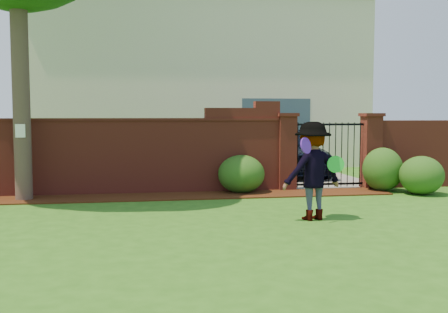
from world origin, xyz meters
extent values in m
cube|color=#285A16|center=(0.00, 0.00, -0.01)|extent=(80.00, 80.00, 0.01)
cube|color=#321609|center=(-0.95, 3.34, 0.01)|extent=(11.10, 1.08, 0.03)
cube|color=maroon|center=(-2.15, 4.00, 0.85)|extent=(8.70, 0.25, 1.70)
cube|color=maroon|center=(1.30, 4.00, 1.85)|extent=(1.80, 0.25, 0.30)
cube|color=maroon|center=(1.90, 4.00, 2.08)|extent=(0.60, 0.25, 0.16)
cube|color=maroon|center=(-2.15, 4.00, 1.73)|extent=(8.70, 0.31, 0.06)
cube|color=maroon|center=(6.60, 4.00, 0.85)|extent=(4.00, 0.25, 1.70)
cube|color=maroon|center=(2.40, 4.00, 0.90)|extent=(0.42, 0.42, 1.80)
cube|color=maroon|center=(2.40, 4.00, 1.84)|extent=(0.50, 0.50, 0.08)
cube|color=maroon|center=(4.60, 4.00, 0.90)|extent=(0.42, 0.42, 1.80)
cube|color=maroon|center=(4.60, 4.00, 1.84)|extent=(0.50, 0.50, 0.08)
cylinder|color=black|center=(2.69, 4.00, 0.85)|extent=(0.02, 0.02, 1.60)
cylinder|color=black|center=(2.85, 4.00, 0.85)|extent=(0.02, 0.02, 1.60)
cylinder|color=black|center=(3.01, 4.00, 0.85)|extent=(0.02, 0.02, 1.60)
cylinder|color=black|center=(3.18, 4.00, 0.85)|extent=(0.02, 0.02, 1.60)
cylinder|color=black|center=(3.34, 4.00, 0.85)|extent=(0.02, 0.02, 1.60)
cylinder|color=black|center=(3.50, 4.00, 0.85)|extent=(0.02, 0.02, 1.60)
cylinder|color=black|center=(3.66, 4.00, 0.85)|extent=(0.02, 0.02, 1.60)
cylinder|color=black|center=(3.82, 4.00, 0.85)|extent=(0.02, 0.02, 1.60)
cylinder|color=black|center=(3.99, 4.00, 0.85)|extent=(0.02, 0.02, 1.60)
cylinder|color=black|center=(4.15, 4.00, 0.85)|extent=(0.02, 0.02, 1.60)
cylinder|color=black|center=(4.31, 4.00, 0.85)|extent=(0.02, 0.02, 1.60)
cube|color=black|center=(3.50, 4.00, 0.12)|extent=(1.78, 0.03, 0.05)
cube|color=black|center=(3.50, 4.00, 1.60)|extent=(1.78, 0.03, 0.05)
cube|color=slate|center=(3.50, 8.00, 0.01)|extent=(3.20, 8.00, 0.01)
cube|color=beige|center=(1.00, 12.00, 3.00)|extent=(12.00, 6.00, 6.00)
cube|color=#384C5B|center=(3.50, 9.05, 1.20)|extent=(2.40, 0.12, 2.40)
cube|color=#3F332D|center=(1.00, 12.00, 6.15)|extent=(12.40, 6.40, 0.30)
imported|color=black|center=(3.43, 7.04, 0.75)|extent=(1.93, 4.48, 1.51)
cylinder|color=#423028|center=(-3.60, 3.40, 3.50)|extent=(0.36, 0.36, 7.00)
cube|color=white|center=(-3.60, 3.21, 1.50)|extent=(0.20, 0.01, 0.28)
ellipsoid|color=#174815|center=(1.21, 3.67, 0.45)|extent=(1.10, 1.10, 0.90)
ellipsoid|color=#174815|center=(4.64, 3.43, 0.53)|extent=(0.96, 0.96, 1.05)
ellipsoid|color=#174815|center=(5.27, 2.76, 0.45)|extent=(1.00, 1.00, 0.89)
imported|color=gray|center=(1.83, 0.39, 0.86)|extent=(1.22, 0.86, 1.71)
cylinder|color=#581DB6|center=(1.59, 0.08, 1.32)|extent=(0.27, 0.24, 0.27)
cylinder|color=green|center=(2.20, 0.28, 0.98)|extent=(0.30, 0.13, 0.30)
camera|label=1|loc=(-1.15, -8.14, 1.82)|focal=41.40mm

